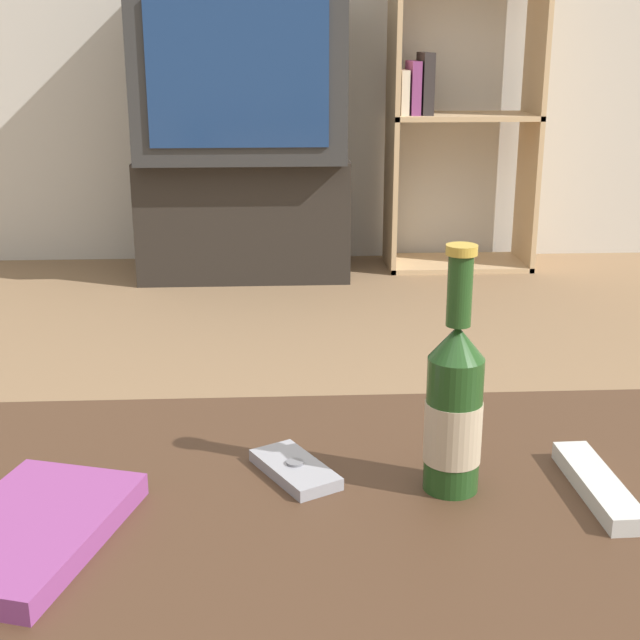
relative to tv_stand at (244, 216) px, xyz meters
name	(u,v)px	position (x,y,z in m)	size (l,w,h in m)	color
coffee_table	(306,582)	(0.14, -2.74, 0.15)	(1.12, 0.68, 0.45)	#422B1C
tv_stand	(244,216)	(0.00, 0.00, 0.00)	(0.82, 0.42, 0.47)	#28231E
television	(241,72)	(0.00, 0.00, 0.56)	(0.78, 0.59, 0.64)	#2D2D2D
bookshelf	(455,112)	(0.85, 0.07, 0.40)	(0.59, 0.30, 1.23)	tan
beer_bottle	(454,407)	(0.31, -2.67, 0.31)	(0.06, 0.06, 0.27)	#1E4219
cell_phone	(295,469)	(0.14, -2.63, 0.22)	(0.10, 0.13, 0.02)	gray
remote_control	(598,485)	(0.46, -2.69, 0.22)	(0.05, 0.18, 0.02)	beige
table_book	(28,531)	(-0.13, -2.75, 0.22)	(0.21, 0.27, 0.02)	#7F3875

